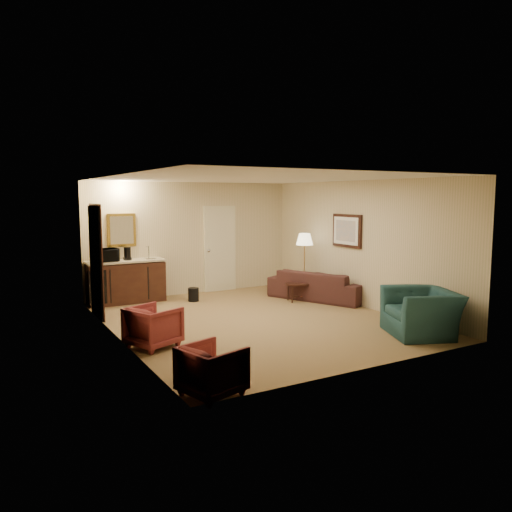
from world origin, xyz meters
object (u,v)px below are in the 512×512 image
at_px(waste_bin, 193,295).
at_px(coffee_table, 300,292).
at_px(teal_armchair, 421,305).
at_px(rose_chair_far, 212,368).
at_px(sofa, 318,280).
at_px(floor_lamp, 304,265).
at_px(coffee_maker, 127,253).
at_px(rose_chair_near, 153,324).
at_px(microwave, 105,254).
at_px(wetbar_cabinet, 126,281).

bearing_deg(waste_bin, coffee_table, -28.98).
bearing_deg(teal_armchair, rose_chair_far, -58.49).
distance_m(sofa, coffee_table, 0.51).
relative_size(coffee_table, floor_lamp, 0.49).
xyz_separation_m(teal_armchair, coffee_maker, (-3.50, 4.94, 0.55)).
xyz_separation_m(rose_chair_near, coffee_maker, (0.55, 3.40, 0.71)).
height_order(floor_lamp, microwave, floor_lamp).
xyz_separation_m(wetbar_cabinet, waste_bin, (1.30, -0.59, -0.31)).
distance_m(wetbar_cabinet, coffee_table, 3.77).
xyz_separation_m(teal_armchair, rose_chair_near, (-4.05, 1.54, -0.16)).
xyz_separation_m(sofa, rose_chair_near, (-4.30, -1.61, -0.08)).
relative_size(rose_chair_far, coffee_table, 0.92).
height_order(rose_chair_far, microwave, microwave).
distance_m(waste_bin, coffee_maker, 1.67).
xyz_separation_m(coffee_table, floor_lamp, (0.39, 0.40, 0.52)).
bearing_deg(sofa, coffee_table, 59.41).
distance_m(rose_chair_near, microwave, 3.42).
height_order(wetbar_cabinet, floor_lamp, floor_lamp).
distance_m(sofa, coffee_maker, 4.20).
bearing_deg(floor_lamp, teal_armchair, -92.82).
xyz_separation_m(rose_chair_near, waste_bin, (1.80, 2.79, -0.20)).
xyz_separation_m(waste_bin, coffee_maker, (-1.25, 0.61, 0.91)).
xyz_separation_m(sofa, floor_lamp, (-0.07, 0.45, 0.30)).
bearing_deg(sofa, microwave, 43.26).
bearing_deg(coffee_maker, waste_bin, -41.64).
distance_m(wetbar_cabinet, floor_lamp, 3.96).
relative_size(sofa, teal_armchair, 1.89).
relative_size(teal_armchair, floor_lamp, 0.79).
relative_size(floor_lamp, coffee_maker, 5.22).
xyz_separation_m(sofa, rose_chair_far, (-4.30, -3.75, -0.10)).
bearing_deg(rose_chair_near, wetbar_cabinet, -31.20).
xyz_separation_m(wetbar_cabinet, floor_lamp, (3.73, -1.32, 0.27)).
relative_size(wetbar_cabinet, microwave, 3.32).
xyz_separation_m(floor_lamp, coffee_maker, (-3.68, 1.34, 0.33)).
relative_size(teal_armchair, rose_chair_near, 1.67).
bearing_deg(floor_lamp, wetbar_cabinet, 160.50).
bearing_deg(waste_bin, coffee_maker, 154.06).
relative_size(microwave, coffee_maker, 1.77).
height_order(teal_armchair, coffee_maker, coffee_maker).
bearing_deg(microwave, wetbar_cabinet, -2.29).
distance_m(rose_chair_far, coffee_table, 5.40).
bearing_deg(waste_bin, teal_armchair, -62.56).
bearing_deg(floor_lamp, waste_bin, 163.28).
bearing_deg(floor_lamp, rose_chair_near, -153.99).
distance_m(floor_lamp, coffee_maker, 3.93).
bearing_deg(teal_armchair, wetbar_cabinet, -121.10).
relative_size(floor_lamp, waste_bin, 4.96).
relative_size(wetbar_cabinet, rose_chair_far, 2.52).
bearing_deg(coffee_table, sofa, -5.98).
xyz_separation_m(rose_chair_far, coffee_table, (3.84, 3.80, -0.12)).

